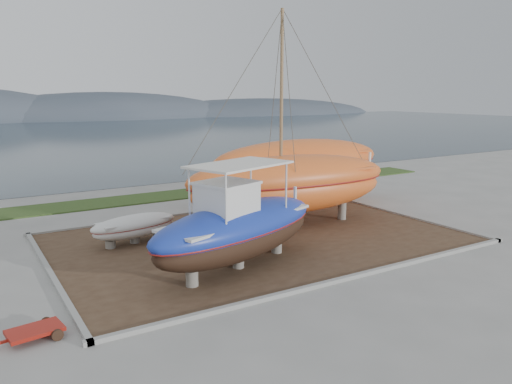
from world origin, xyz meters
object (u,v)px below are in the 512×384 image
blue_caique (238,217)px  red_trailer (35,334)px  white_dinghy (134,229)px  orange_bare_hull (299,172)px  orange_sailboat (291,122)px

blue_caique → red_trailer: size_ratio=3.92×
blue_caique → white_dinghy: 5.98m
white_dinghy → blue_caique: bearing=-77.1°
orange_bare_hull → orange_sailboat: bearing=-129.8°
blue_caique → white_dinghy: size_ratio=2.05×
blue_caique → white_dinghy: blue_caique is taller
white_dinghy → red_trailer: (-5.17, -7.25, -0.52)m
blue_caique → orange_sailboat: orange_sailboat is taller
blue_caique → orange_bare_hull: 11.97m
orange_sailboat → red_trailer: orange_sailboat is taller
orange_sailboat → orange_bare_hull: size_ratio=0.95×
red_trailer → white_dinghy: bearing=46.4°
red_trailer → blue_caique: bearing=6.4°
red_trailer → orange_bare_hull: bearing=23.5°
blue_caique → orange_bare_hull: size_ratio=0.73×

